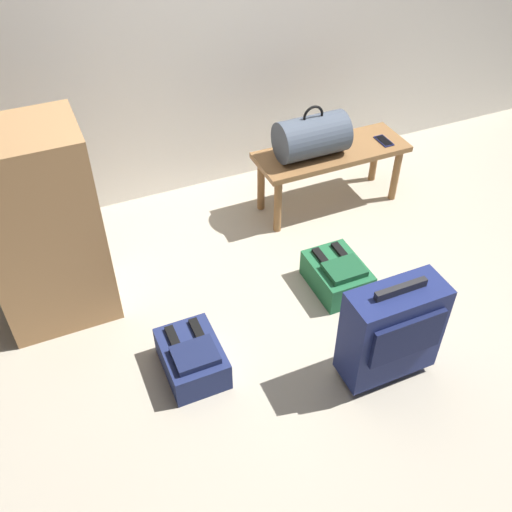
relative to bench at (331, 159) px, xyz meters
name	(u,v)px	position (x,y,z in m)	size (l,w,h in m)	color
ground_plane	(331,322)	(-0.51, -0.98, -0.36)	(6.60, 6.60, 0.00)	#B2A893
bench	(331,159)	(0.00, 0.00, 0.00)	(1.00, 0.36, 0.42)	olive
duffel_bag_slate	(312,136)	(-0.16, 0.00, 0.20)	(0.44, 0.26, 0.34)	#475160
cell_phone	(384,141)	(0.36, -0.05, 0.07)	(0.07, 0.14, 0.01)	#191E4C
suitcase_upright_navy	(392,331)	(-0.44, -1.37, -0.05)	(0.46, 0.23, 0.60)	navy
backpack_navy	(192,358)	(-1.31, -0.98, -0.26)	(0.28, 0.38, 0.21)	navy
backpack_green	(337,275)	(-0.35, -0.75, -0.26)	(0.28, 0.38, 0.21)	#1E6038
side_cabinet	(42,230)	(-1.82, -0.27, 0.19)	(0.56, 0.44, 1.10)	#A87A4C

